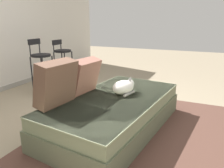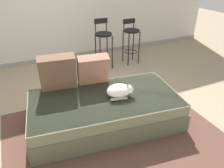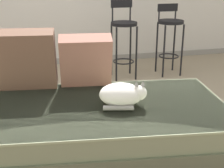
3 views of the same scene
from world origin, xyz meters
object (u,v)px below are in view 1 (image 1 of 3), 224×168
object	(u,v)px
throw_pillow_corner	(56,83)
throw_pillow_middle	(84,76)
bar_stool_near_window	(41,62)
bar_stool_by_doorway	(63,57)
cat	(124,87)
couch	(114,112)

from	to	relation	value
throw_pillow_corner	throw_pillow_middle	size ratio (longest dim) A/B	1.11
bar_stool_near_window	bar_stool_by_doorway	bearing A→B (deg)	-0.05
cat	bar_stool_by_doorway	xyz separation A→B (m)	(1.17, 1.81, 0.10)
couch	bar_stool_near_window	xyz separation A→B (m)	(0.71, 1.76, 0.39)
cat	bar_stool_near_window	xyz separation A→B (m)	(0.52, 1.81, 0.10)
couch	bar_stool_by_doorway	bearing A→B (deg)	52.39
couch	throw_pillow_middle	distance (m)	0.60
throw_pillow_middle	bar_stool_by_doorway	world-z (taller)	bar_stool_by_doorway
throw_pillow_corner	cat	xyz separation A→B (m)	(0.68, -0.53, -0.17)
couch	cat	xyz separation A→B (m)	(0.19, -0.05, 0.29)
throw_pillow_middle	cat	xyz separation A→B (m)	(0.19, -0.47, -0.14)
throw_pillow_corner	cat	bearing A→B (deg)	-38.09
bar_stool_by_doorway	throw_pillow_corner	bearing A→B (deg)	-145.30
cat	bar_stool_by_doorway	world-z (taller)	bar_stool_by_doorway
bar_stool_near_window	cat	bearing A→B (deg)	-106.01
throw_pillow_middle	bar_stool_near_window	xyz separation A→B (m)	(0.71, 1.34, -0.05)
couch	throw_pillow_middle	bearing A→B (deg)	89.52
bar_stool_by_doorway	cat	bearing A→B (deg)	-122.74
couch	cat	bearing A→B (deg)	-14.35
bar_stool_near_window	bar_stool_by_doorway	distance (m)	0.65
couch	bar_stool_by_doorway	xyz separation A→B (m)	(1.36, 1.76, 0.38)
throw_pillow_corner	bar_stool_near_window	bearing A→B (deg)	46.79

